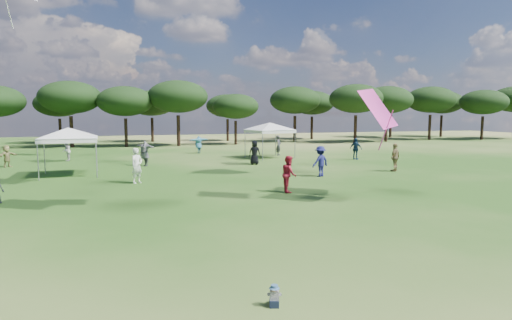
{
  "coord_description": "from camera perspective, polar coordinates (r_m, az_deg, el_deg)",
  "views": [
    {
      "loc": [
        -2.85,
        -5.91,
        3.8
      ],
      "look_at": [
        0.85,
        6.0,
        2.43
      ],
      "focal_mm": 30.0,
      "sensor_mm": 36.0,
      "label": 1
    }
  ],
  "objects": [
    {
      "name": "toddler",
      "position": [
        8.87,
        2.46,
        -17.73
      ],
      "size": [
        0.33,
        0.36,
        0.44
      ],
      "rotation": [
        0.0,
        0.0,
        -0.34
      ],
      "color": "black",
      "rests_on": "ground"
    },
    {
      "name": "festival_crowd",
      "position": [
        30.35,
        -8.77,
        0.65
      ],
      "size": [
        28.38,
        22.5,
        1.93
      ],
      "color": "olive",
      "rests_on": "ground"
    },
    {
      "name": "tree_line",
      "position": [
        53.6,
        -11.72,
        7.87
      ],
      "size": [
        108.78,
        17.63,
        7.77
      ],
      "color": "black",
      "rests_on": "ground"
    },
    {
      "name": "tent_left",
      "position": [
        28.33,
        -23.76,
        3.73
      ],
      "size": [
        6.62,
        6.62,
        3.24
      ],
      "rotation": [
        0.0,
        0.0,
        0.05
      ],
      "color": "gray",
      "rests_on": "ground"
    },
    {
      "name": "tent_right",
      "position": [
        36.35,
        1.83,
        4.81
      ],
      "size": [
        6.53,
        6.53,
        3.31
      ],
      "rotation": [
        0.0,
        0.0,
        0.2
      ],
      "color": "gray",
      "rests_on": "ground"
    }
  ]
}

